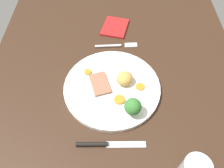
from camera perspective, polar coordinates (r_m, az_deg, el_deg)
dining_table at (r=70.48cm, az=0.79°, el=-4.28°), size 120.00×84.00×3.60cm
dinner_plate at (r=70.30cm, az=0.00°, el=-0.82°), size 29.82×29.82×1.40cm
meat_slice_main at (r=69.84cm, az=-3.06°, el=0.08°), size 9.45×7.35×0.80cm
roast_potato_left at (r=69.24cm, az=3.19°, el=1.41°), size 6.98×7.04×3.71cm
carrot_coin_front at (r=73.15cm, az=-6.11°, el=3.02°), size 2.31×2.31×0.56cm
carrot_coin_back at (r=69.83cm, az=7.09°, el=-0.68°), size 2.75×2.75×0.43cm
carrot_coin_side at (r=66.59cm, az=1.86°, el=-3.94°), size 3.17×3.17×0.67cm
broccoli_floret at (r=62.24cm, az=5.27°, el=-5.72°), size 4.81×4.81×5.67cm
fork at (r=82.74cm, az=1.42°, el=9.64°), size 2.37×15.31×0.90cm
knife at (r=61.80cm, az=-1.86°, el=-14.95°), size 1.82×18.51×1.20cm
folded_napkin at (r=90.20cm, az=0.88°, el=14.11°), size 12.83×11.37×0.80cm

